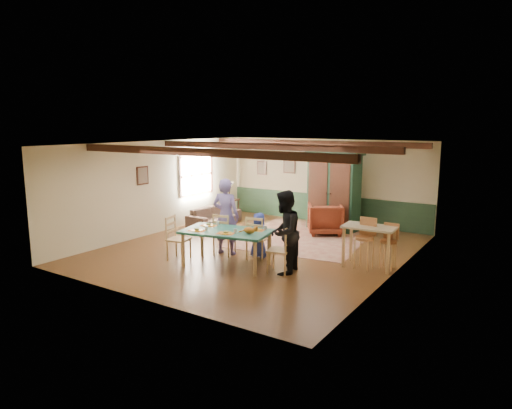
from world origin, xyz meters
The scene contains 35 objects.
floor centered at (0.00, 0.00, 0.00)m, with size 8.00×8.00×0.00m, color #4C2B15.
wall_back centered at (0.00, 4.00, 1.35)m, with size 7.00×0.02×2.70m, color beige.
wall_left centered at (-3.50, 0.00, 1.35)m, with size 0.02×8.00×2.70m, color beige.
wall_right centered at (3.50, 0.00, 1.35)m, with size 0.02×8.00×2.70m, color beige.
ceiling centered at (0.00, 0.00, 2.70)m, with size 7.00×8.00×0.02m, color silver.
wainscot_back centered at (0.00, 3.98, 0.45)m, with size 6.95×0.03×0.90m, color #213C27.
ceiling_beam_front centered at (0.00, -2.30, 2.61)m, with size 6.95×0.16×0.16m, color black.
ceiling_beam_mid centered at (0.00, 0.40, 2.61)m, with size 6.95×0.16×0.16m, color black.
ceiling_beam_back centered at (0.00, 3.00, 2.61)m, with size 6.95×0.16×0.16m, color black.
window_left centered at (-3.47, 1.70, 1.55)m, with size 0.06×1.60×1.30m, color white, non-canonical shape.
picture_left_wall centered at (-3.47, -0.60, 1.75)m, with size 0.04×0.42×0.52m, color gray, non-canonical shape.
picture_back_a centered at (-1.30, 3.97, 1.80)m, with size 0.45×0.04×0.55m, color gray, non-canonical shape.
picture_back_b centered at (-2.40, 3.97, 1.65)m, with size 0.38×0.04×0.48m, color gray, non-canonical shape.
dining_table centered at (0.15, -1.54, 0.41)m, with size 1.97×1.09×0.82m, color #1D5D4E, non-canonical shape.
dining_chair_far_left centered at (-0.43, -0.85, 0.52)m, with size 0.46×0.48×1.04m, color tan, non-canonical shape.
dining_chair_far_right centered at (0.43, -0.68, 0.52)m, with size 0.46×0.48×1.04m, color tan, non-canonical shape.
dining_chair_end_left centered at (-1.09, -1.78, 0.52)m, with size 0.46×0.48×1.04m, color tan, non-canonical shape.
dining_chair_end_right centered at (1.38, -1.30, 0.52)m, with size 0.46×0.48×1.04m, color tan, non-canonical shape.
person_man centered at (-0.45, -0.76, 0.94)m, with size 0.69×0.45×1.88m, color #695A9B.
person_woman centered at (1.49, -1.28, 0.90)m, with size 0.88×0.68×1.80m, color black.
person_child centered at (0.41, -0.60, 0.55)m, with size 0.54×0.35×1.10m, color #263699.
cat centered at (0.76, -1.53, 0.92)m, with size 0.39×0.15×0.20m, color orange, non-canonical shape.
place_setting_near_left centered at (-0.39, -1.92, 0.87)m, with size 0.44×0.33×0.11m, color orange, non-canonical shape.
place_setting_near_center centered at (0.31, -1.79, 0.87)m, with size 0.44×0.33×0.11m, color orange, non-canonical shape.
place_setting_far_left centered at (-0.49, -1.38, 0.87)m, with size 0.44×0.33×0.11m, color orange, non-canonical shape.
place_setting_far_right centered at (0.69, -1.16, 0.87)m, with size 0.44×0.33×0.11m, color orange, non-canonical shape.
area_rug centered at (0.39, 1.79, 0.01)m, with size 3.38×4.01×0.01m, color tan.
armoire centered at (0.70, 3.13, 1.19)m, with size 1.69×0.67×2.38m, color #163726.
armchair centered at (0.75, 2.46, 0.45)m, with size 0.96×0.99×0.90m, color #49170E.
sofa centered at (-2.75, 1.69, 0.28)m, with size 1.93×0.75×0.56m, color #45332B.
end_table centered at (-2.99, 2.85, 0.32)m, with size 0.52×0.52×0.64m, color black, non-canonical shape.
table_lamp centered at (-2.99, 2.85, 0.93)m, with size 0.32×0.32×0.58m, color beige, non-canonical shape.
counter_table centered at (2.88, 0.10, 0.48)m, with size 1.14×0.67×0.95m, color beige, non-canonical shape.
bar_stool_left centered at (2.83, -0.07, 0.57)m, with size 0.40×0.44×1.14m, color #C27D4B, non-canonical shape.
bar_stool_right centered at (3.28, 0.23, 0.50)m, with size 0.36×0.39×1.01m, color #C27D4B, non-canonical shape.
Camera 1 is at (6.14, -9.53, 3.19)m, focal length 32.00 mm.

